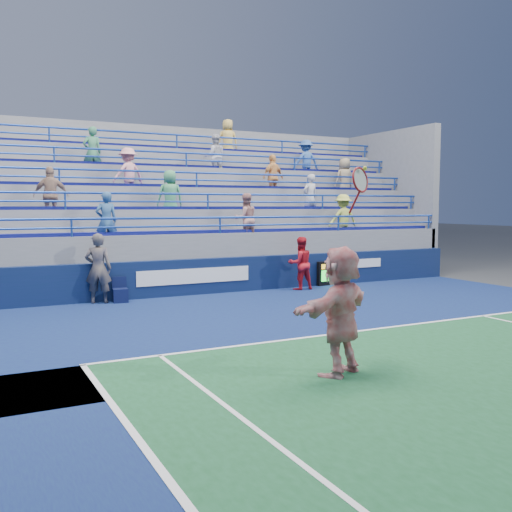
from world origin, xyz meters
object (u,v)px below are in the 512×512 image
serve_speed_board (331,273)px  ball_girl (300,263)px  line_judge (98,269)px  tennis_player (341,310)px  judge_chair (120,295)px

serve_speed_board → ball_girl: size_ratio=0.70×
serve_speed_board → line_judge: size_ratio=0.62×
serve_speed_board → tennis_player: (-5.84, -8.74, 0.63)m
line_judge → ball_girl: size_ratio=1.14×
serve_speed_board → line_judge: 7.91m
serve_speed_board → judge_chair: (-7.32, -0.28, -0.19)m
judge_chair → line_judge: (-0.57, 0.10, 0.75)m
judge_chair → ball_girl: (5.80, -0.18, 0.63)m
judge_chair → line_judge: 0.95m
tennis_player → line_judge: (-2.05, 8.56, -0.06)m
judge_chair → line_judge: bearing=170.1°
line_judge → ball_girl: (6.37, -0.28, -0.12)m
serve_speed_board → line_judge: line_judge is taller
serve_speed_board → judge_chair: 7.33m
judge_chair → ball_girl: ball_girl is taller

